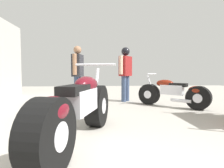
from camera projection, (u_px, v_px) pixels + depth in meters
The scene contains 5 objects.
ground_plane at pixel (105, 113), 4.20m from camera, with size 16.89×16.89×0.00m, color #A8A399.
motorcycle_maroon_cruiser at pixel (79, 110), 2.36m from camera, with size 0.93×2.21×1.04m.
motorcycle_black_naked at pixel (173, 93), 4.90m from camera, with size 1.53×1.41×0.88m.
mechanic_in_blue at pixel (78, 72), 5.24m from camera, with size 0.31×0.66×1.63m.
mechanic_with_helmet at pixel (125, 69), 5.86m from camera, with size 0.48×0.58×1.67m.
Camera 1 is at (-0.18, -0.64, 0.89)m, focal length 30.31 mm.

